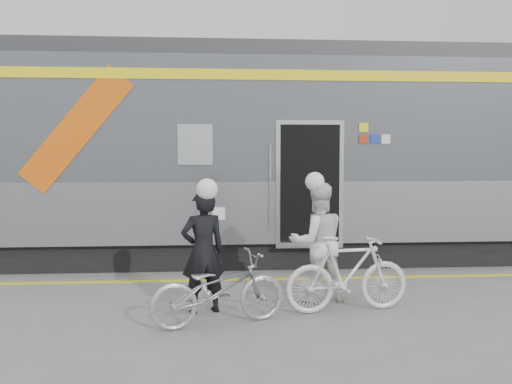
{
  "coord_description": "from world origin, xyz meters",
  "views": [
    {
      "loc": [
        -0.56,
        -6.71,
        2.08
      ],
      "look_at": [
        0.06,
        1.6,
        1.5
      ],
      "focal_mm": 38.0,
      "sensor_mm": 36.0,
      "label": 1
    }
  ],
  "objects": [
    {
      "name": "bicycle_left",
      "position": [
        -0.53,
        -0.2,
        0.44
      ],
      "size": [
        1.79,
        1.07,
        0.89
      ],
      "primitive_type": "imported",
      "rotation": [
        0.0,
        0.0,
        1.87
      ],
      "color": "#B0B3B8",
      "rests_on": "ground"
    },
    {
      "name": "bicycle_right",
      "position": [
        1.17,
        0.22,
        0.51
      ],
      "size": [
        1.75,
        0.71,
        1.02
      ],
      "primitive_type": "imported",
      "rotation": [
        0.0,
        0.0,
        1.71
      ],
      "color": "silver",
      "rests_on": "ground"
    },
    {
      "name": "ground",
      "position": [
        0.0,
        0.0,
        0.0
      ],
      "size": [
        90.0,
        90.0,
        0.0
      ],
      "primitive_type": "plane",
      "color": "slate",
      "rests_on": "ground"
    },
    {
      "name": "helmet_man",
      "position": [
        -0.73,
        0.35,
        1.75
      ],
      "size": [
        0.28,
        0.28,
        0.28
      ],
      "primitive_type": "sphere",
      "color": "white",
      "rests_on": "man"
    },
    {
      "name": "man",
      "position": [
        -0.73,
        0.35,
        0.81
      ],
      "size": [
        0.68,
        0.54,
        1.61
      ],
      "primitive_type": "imported",
      "rotation": [
        0.0,
        0.0,
        3.45
      ],
      "color": "black",
      "rests_on": "ground"
    },
    {
      "name": "safety_strip",
      "position": [
        0.0,
        2.15,
        0.0
      ],
      "size": [
        24.0,
        0.12,
        0.01
      ],
      "primitive_type": "cube",
      "color": "yellow",
      "rests_on": "ground"
    },
    {
      "name": "train",
      "position": [
        -1.1,
        4.19,
        2.05
      ],
      "size": [
        24.0,
        3.17,
        4.1
      ],
      "color": "black",
      "rests_on": "ground"
    },
    {
      "name": "helmet_woman",
      "position": [
        0.87,
        0.77,
        1.82
      ],
      "size": [
        0.27,
        0.27,
        0.27
      ],
      "primitive_type": "sphere",
      "color": "white",
      "rests_on": "woman"
    },
    {
      "name": "woman",
      "position": [
        0.87,
        0.77,
        0.84
      ],
      "size": [
        0.9,
        0.75,
        1.68
      ],
      "primitive_type": "imported",
      "rotation": [
        0.0,
        0.0,
        3.28
      ],
      "color": "white",
      "rests_on": "ground"
    }
  ]
}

